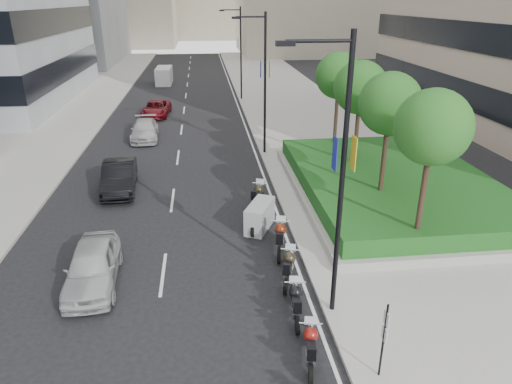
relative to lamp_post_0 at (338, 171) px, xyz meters
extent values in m
plane|color=black|center=(-4.14, -1.00, -5.07)|extent=(160.00, 160.00, 0.00)
cube|color=#9E9B93|center=(4.86, 29.00, -4.99)|extent=(10.00, 100.00, 0.15)
cube|color=#9E9B93|center=(-16.14, 29.00, -4.99)|extent=(8.00, 100.00, 0.15)
cube|color=silver|center=(-0.44, 29.00, -5.06)|extent=(0.12, 100.00, 0.01)
cube|color=silver|center=(-5.64, 29.00, -5.06)|extent=(0.12, 100.00, 0.01)
cube|color=#9C9A91|center=(5.86, 9.00, -4.72)|extent=(10.00, 14.00, 0.40)
cube|color=#134517|center=(5.86, 9.00, -4.12)|extent=(9.40, 13.40, 0.80)
cylinder|color=#332319|center=(4.36, 3.00, -2.52)|extent=(0.22, 0.22, 4.00)
sphere|color=#1F4B17|center=(4.36, 3.00, 0.38)|extent=(2.80, 2.80, 2.80)
cylinder|color=#332319|center=(4.36, 7.00, -2.52)|extent=(0.22, 0.22, 4.00)
sphere|color=#1F4B17|center=(4.36, 7.00, 0.38)|extent=(2.80, 2.80, 2.80)
cylinder|color=#332319|center=(4.36, 11.00, -2.52)|extent=(0.22, 0.22, 4.00)
sphere|color=#1F4B17|center=(4.36, 11.00, 0.38)|extent=(2.80, 2.80, 2.80)
cylinder|color=#332319|center=(4.36, 15.00, -2.52)|extent=(0.22, 0.22, 4.00)
sphere|color=#1F4B17|center=(4.36, 15.00, 0.38)|extent=(2.80, 2.80, 2.80)
cylinder|color=black|center=(0.16, 0.00, -0.57)|extent=(0.16, 0.16, 9.00)
cylinder|color=black|center=(-0.74, 0.00, 3.63)|extent=(1.80, 0.10, 0.10)
cube|color=black|center=(-1.64, 0.00, 3.58)|extent=(0.50, 0.22, 0.14)
cube|color=yellow|center=(0.44, 0.00, 0.53)|extent=(0.02, 0.45, 1.00)
cube|color=navy|center=(-0.12, 0.00, 0.53)|extent=(0.02, 0.45, 1.00)
cylinder|color=black|center=(0.16, 17.00, -0.57)|extent=(0.16, 0.16, 9.00)
cylinder|color=black|center=(-0.74, 17.00, 3.63)|extent=(1.80, 0.10, 0.10)
cube|color=black|center=(-1.64, 17.00, 3.58)|extent=(0.50, 0.22, 0.14)
cube|color=yellow|center=(0.44, 17.00, 0.53)|extent=(0.02, 0.45, 1.00)
cube|color=navy|center=(-0.12, 17.00, 0.53)|extent=(0.02, 0.45, 1.00)
cylinder|color=black|center=(0.16, 35.00, -0.57)|extent=(0.16, 0.16, 9.00)
cylinder|color=black|center=(-0.74, 35.00, 3.63)|extent=(1.80, 0.10, 0.10)
cube|color=black|center=(-1.64, 35.00, 3.58)|extent=(0.50, 0.22, 0.14)
cube|color=yellow|center=(0.44, 35.00, 0.53)|extent=(0.02, 0.45, 1.00)
cube|color=navy|center=(-0.12, 35.00, 0.53)|extent=(0.02, 0.45, 1.00)
cylinder|color=black|center=(0.66, -3.00, -3.82)|extent=(0.06, 0.06, 2.50)
cube|color=silver|center=(0.66, -3.00, -3.02)|extent=(0.02, 0.32, 0.42)
cube|color=silver|center=(0.66, -3.00, -3.52)|extent=(0.02, 0.32, 0.42)
cylinder|color=black|center=(-1.24, -2.90, -4.78)|extent=(0.22, 0.58, 0.57)
cylinder|color=black|center=(-0.95, -1.46, -4.78)|extent=(0.22, 0.58, 0.57)
cube|color=silver|center=(-1.10, -2.22, -4.63)|extent=(0.42, 0.82, 0.39)
sphere|color=maroon|center=(-1.04, -1.92, -4.28)|extent=(0.44, 0.44, 0.44)
cube|color=black|center=(-1.16, -2.49, -4.33)|extent=(0.39, 0.72, 0.15)
cylinder|color=silver|center=(-0.99, -1.68, -4.08)|extent=(0.67, 0.18, 0.05)
cylinder|color=black|center=(-1.21, -0.90, -4.77)|extent=(0.19, 0.60, 0.59)
cylinder|color=black|center=(-1.02, 0.61, -4.77)|extent=(0.19, 0.60, 0.59)
cube|color=silver|center=(-1.12, -0.19, -4.61)|extent=(0.38, 0.84, 0.40)
sphere|color=black|center=(-1.09, 0.12, -4.25)|extent=(0.46, 0.46, 0.46)
cube|color=black|center=(-1.16, -0.47, -4.30)|extent=(0.35, 0.74, 0.15)
cylinder|color=silver|center=(-1.05, 0.38, -4.04)|extent=(0.71, 0.13, 0.05)
cylinder|color=black|center=(-1.21, 1.20, -4.76)|extent=(0.29, 0.61, 0.61)
cylinder|color=black|center=(-0.75, 2.69, -4.76)|extent=(0.29, 0.61, 0.61)
cube|color=silver|center=(-0.99, 1.90, -4.60)|extent=(0.52, 0.88, 0.41)
sphere|color=#2E2719|center=(-0.90, 2.21, -4.22)|extent=(0.47, 0.47, 0.47)
cube|color=black|center=(-1.08, 1.62, -4.28)|extent=(0.48, 0.78, 0.16)
cylinder|color=silver|center=(-0.82, 2.46, -4.01)|extent=(0.71, 0.26, 0.05)
cylinder|color=black|center=(-1.10, 3.30, -4.74)|extent=(0.26, 0.66, 0.65)
cylinder|color=black|center=(-0.76, 4.93, -4.74)|extent=(0.26, 0.66, 0.65)
cube|color=silver|center=(-0.94, 4.06, -4.56)|extent=(0.49, 0.93, 0.44)
sphere|color=maroon|center=(-0.87, 4.40, -4.17)|extent=(0.50, 0.50, 0.50)
cube|color=black|center=(-1.01, 3.76, -4.23)|extent=(0.45, 0.83, 0.17)
cylinder|color=silver|center=(-0.81, 4.68, -3.94)|extent=(0.77, 0.21, 0.05)
cylinder|color=black|center=(-1.83, 5.58, -4.76)|extent=(0.36, 0.60, 0.61)
cylinder|color=black|center=(-1.17, 7.00, -4.76)|extent=(0.36, 0.60, 0.61)
cube|color=gray|center=(-1.50, 6.29, -4.43)|extent=(1.63, 2.22, 1.23)
cylinder|color=black|center=(-1.64, 7.68, -4.74)|extent=(0.34, 0.65, 0.65)
cylinder|color=black|center=(-1.07, 9.24, -4.74)|extent=(0.34, 0.65, 0.65)
cube|color=silver|center=(-1.37, 8.41, -4.57)|extent=(0.60, 0.94, 0.44)
sphere|color=black|center=(-1.25, 8.73, -4.17)|extent=(0.50, 0.50, 0.50)
cube|color=black|center=(-1.48, 8.11, -4.23)|extent=(0.54, 0.83, 0.17)
cylinder|color=silver|center=(-1.16, 8.99, -3.94)|extent=(0.74, 0.31, 0.05)
imported|color=#B3B3B5|center=(-8.09, 2.65, -4.32)|extent=(2.04, 4.50, 1.50)
imported|color=black|center=(-8.54, 11.69, -4.28)|extent=(2.02, 4.86, 1.57)
imported|color=#AEAEB0|center=(-8.25, 21.67, -4.38)|extent=(2.16, 4.81, 1.37)
imported|color=maroon|center=(-8.00, 28.92, -4.41)|extent=(2.55, 4.89, 1.32)
cube|color=white|center=(-8.43, 45.85, -4.08)|extent=(1.88, 4.71, 1.96)
cube|color=white|center=(-8.43, 44.08, -4.55)|extent=(1.80, 1.16, 1.03)
cylinder|color=black|center=(-9.18, 44.17, -4.74)|extent=(0.23, 0.65, 0.65)
cylinder|color=black|center=(-7.68, 44.17, -4.74)|extent=(0.23, 0.65, 0.65)
cylinder|color=black|center=(-9.18, 47.35, -4.74)|extent=(0.23, 0.65, 0.65)
cylinder|color=black|center=(-7.68, 47.35, -4.74)|extent=(0.23, 0.65, 0.65)
camera|label=1|loc=(-3.82, -12.14, 4.65)|focal=32.00mm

